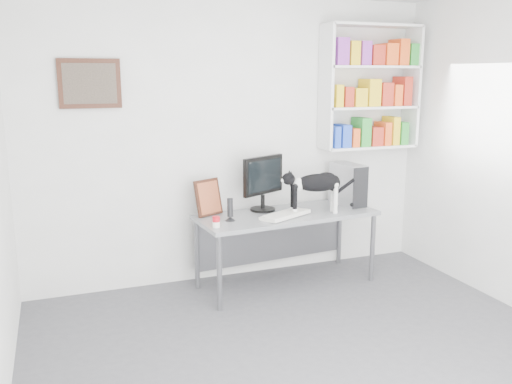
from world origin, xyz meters
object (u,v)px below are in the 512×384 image
at_px(speaker, 230,209).
at_px(keyboard, 285,215).
at_px(monitor, 263,183).
at_px(pc_tower, 348,184).
at_px(leaning_print, 208,197).
at_px(soup_can, 216,222).
at_px(desk, 286,249).
at_px(cat, 316,193).
at_px(bookshelf, 370,87).

bearing_deg(speaker, keyboard, 9.47).
xyz_separation_m(monitor, pc_tower, (0.88, -0.07, -0.06)).
xyz_separation_m(pc_tower, speaker, (-1.29, -0.18, -0.10)).
distance_m(monitor, speaker, 0.50).
distance_m(leaning_print, soup_can, 0.44).
bearing_deg(keyboard, monitor, 84.18).
bearing_deg(pc_tower, desk, -176.70).
distance_m(pc_tower, soup_can, 1.51).
relative_size(monitor, soup_can, 5.70).
relative_size(keyboard, pc_tower, 1.23).
bearing_deg(cat, pc_tower, 32.85).
xyz_separation_m(desk, speaker, (-0.58, -0.07, 0.46)).
xyz_separation_m(speaker, cat, (0.83, -0.03, 0.09)).
xyz_separation_m(keyboard, leaning_print, (-0.64, 0.31, 0.15)).
relative_size(speaker, cat, 0.33).
distance_m(keyboard, soup_can, 0.70).
bearing_deg(keyboard, cat, -23.57).
bearing_deg(cat, monitor, 154.91).
relative_size(bookshelf, cat, 1.95).
height_order(bookshelf, pc_tower, bookshelf).
xyz_separation_m(pc_tower, leaning_print, (-1.41, 0.08, -0.03)).
height_order(leaning_print, cat, cat).
height_order(speaker, leaning_print, leaning_print).
relative_size(pc_tower, soup_can, 4.39).
bearing_deg(speaker, soup_can, -123.59).
height_order(monitor, keyboard, monitor).
height_order(bookshelf, keyboard, bookshelf).
bearing_deg(desk, monitor, 129.83).
distance_m(bookshelf, desk, 1.84).
xyz_separation_m(keyboard, speaker, (-0.51, 0.05, 0.09)).
relative_size(desk, speaker, 7.93).
height_order(desk, pc_tower, pc_tower).
relative_size(monitor, pc_tower, 1.30).
xyz_separation_m(keyboard, cat, (0.31, 0.01, 0.18)).
xyz_separation_m(bookshelf, speaker, (-1.61, -0.36, -1.04)).
bearing_deg(monitor, speaker, -174.65).
height_order(soup_can, cat, cat).
distance_m(keyboard, cat, 0.36).
bearing_deg(keyboard, pc_tower, -9.94).
height_order(bookshelf, desk, bookshelf).
distance_m(desk, cat, 0.61).
bearing_deg(cat, bookshelf, 34.58).
distance_m(desk, keyboard, 0.40).
height_order(desk, speaker, speaker).
relative_size(monitor, speaker, 2.51).
height_order(speaker, soup_can, speaker).
relative_size(leaning_print, soup_can, 3.70).
distance_m(desk, pc_tower, 0.91).
relative_size(desk, monitor, 3.17).
relative_size(soup_can, cat, 0.15).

